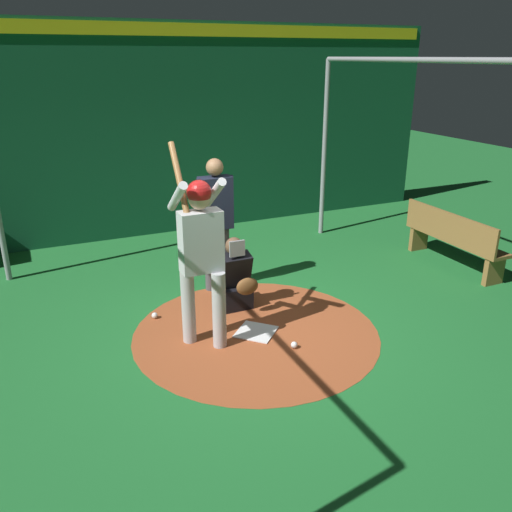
# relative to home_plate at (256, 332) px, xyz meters

# --- Properties ---
(ground_plane) EXTENTS (26.78, 26.78, 0.00)m
(ground_plane) POSITION_rel_home_plate_xyz_m (0.00, 0.00, -0.01)
(ground_plane) COLOR #1E6B2D
(dirt_circle) EXTENTS (2.83, 2.83, 0.01)m
(dirt_circle) POSITION_rel_home_plate_xyz_m (0.00, 0.00, -0.01)
(dirt_circle) COLOR #9E4C28
(dirt_circle) RESTS_ON ground
(home_plate) EXTENTS (0.59, 0.59, 0.01)m
(home_plate) POSITION_rel_home_plate_xyz_m (0.00, 0.00, 0.00)
(home_plate) COLOR white
(home_plate) RESTS_ON dirt_circle
(batter) EXTENTS (0.68, 0.49, 2.17)m
(batter) POSITION_rel_home_plate_xyz_m (-0.03, -0.62, 1.12)
(batter) COLOR #B3B3B7
(batter) RESTS_ON ground
(catcher) EXTENTS (0.58, 0.40, 0.94)m
(catcher) POSITION_rel_home_plate_xyz_m (-0.72, 0.03, 0.35)
(catcher) COLOR black
(catcher) RESTS_ON ground
(umpire) EXTENTS (0.22, 0.49, 1.79)m
(umpire) POSITION_rel_home_plate_xyz_m (-1.36, 0.04, 1.00)
(umpire) COLOR #4C4C51
(umpire) RESTS_ON ground
(back_wall) EXTENTS (0.22, 10.78, 3.54)m
(back_wall) POSITION_rel_home_plate_xyz_m (-4.15, 0.00, 1.77)
(back_wall) COLOR #145133
(back_wall) RESTS_ON ground
(cage_frame) EXTENTS (5.84, 5.24, 2.98)m
(cage_frame) POSITION_rel_home_plate_xyz_m (0.00, 0.00, 2.09)
(cage_frame) COLOR gray
(cage_frame) RESTS_ON ground
(bench) EXTENTS (1.79, 0.36, 0.85)m
(bench) POSITION_rel_home_plate_xyz_m (-0.68, 3.53, 0.44)
(bench) COLOR olive
(bench) RESTS_ON ground
(baseball_0) EXTENTS (0.07, 0.07, 0.07)m
(baseball_0) POSITION_rel_home_plate_xyz_m (-0.83, -0.98, 0.03)
(baseball_0) COLOR white
(baseball_0) RESTS_ON dirt_circle
(baseball_1) EXTENTS (0.07, 0.07, 0.07)m
(baseball_1) POSITION_rel_home_plate_xyz_m (0.49, 0.24, 0.03)
(baseball_1) COLOR white
(baseball_1) RESTS_ON dirt_circle
(baseball_2) EXTENTS (0.07, 0.07, 0.07)m
(baseball_2) POSITION_rel_home_plate_xyz_m (-0.66, -0.05, 0.03)
(baseball_2) COLOR white
(baseball_2) RESTS_ON dirt_circle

